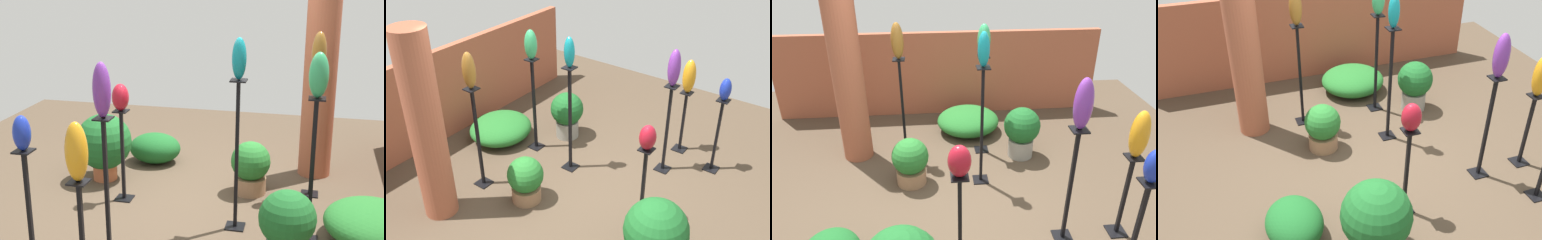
# 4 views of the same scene
# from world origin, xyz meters

# --- Properties ---
(ground_plane) EXTENTS (8.00, 8.00, 0.00)m
(ground_plane) POSITION_xyz_m (0.00, 0.00, 0.00)
(ground_plane) COLOR #4C3D2D
(brick_wall_back) EXTENTS (5.60, 0.12, 1.47)m
(brick_wall_back) POSITION_xyz_m (0.00, 2.75, 0.73)
(brick_wall_back) COLOR #9E5138
(brick_wall_back) RESTS_ON ground
(brick_pillar) EXTENTS (0.41, 0.41, 2.45)m
(brick_pillar) POSITION_xyz_m (-1.25, 1.37, 1.22)
(brick_pillar) COLOR #9E5138
(brick_pillar) RESTS_ON ground
(pedestal_ruby) EXTENTS (0.20, 0.20, 1.09)m
(pedestal_ruby) POSITION_xyz_m (0.07, -0.80, 0.50)
(pedestal_ruby) COLOR black
(pedestal_ruby) RESTS_ON ground
(pedestal_violet) EXTENTS (0.20, 0.20, 1.35)m
(pedestal_violet) POSITION_xyz_m (1.21, -0.53, 0.62)
(pedestal_violet) COLOR black
(pedestal_violet) RESTS_ON ground
(pedestal_jade) EXTENTS (0.20, 0.20, 1.49)m
(pedestal_jade) POSITION_xyz_m (0.57, 1.34, 0.69)
(pedestal_jade) COLOR black
(pedestal_jade) RESTS_ON ground
(pedestal_amber) EXTENTS (0.20, 0.20, 0.99)m
(pedestal_amber) POSITION_xyz_m (1.84, -0.51, 0.45)
(pedestal_amber) COLOR black
(pedestal_amber) RESTS_ON ground
(pedestal_bronze) EXTENTS (0.20, 0.20, 1.48)m
(pedestal_bronze) POSITION_xyz_m (-0.56, 1.34, 0.69)
(pedestal_bronze) COLOR black
(pedestal_bronze) RESTS_ON ground
(pedestal_teal) EXTENTS (0.20, 0.20, 1.60)m
(pedestal_teal) POSITION_xyz_m (0.46, 0.59, 0.74)
(pedestal_teal) COLOR black
(pedestal_teal) RESTS_ON ground
(art_vase_ruby) EXTENTS (0.21, 0.19, 0.31)m
(art_vase_ruby) POSITION_xyz_m (0.07, -0.80, 1.24)
(art_vase_ruby) COLOR maroon
(art_vase_ruby) RESTS_ON pedestal_ruby
(art_vase_violet) EXTENTS (0.18, 0.16, 0.51)m
(art_vase_violet) POSITION_xyz_m (1.21, -0.53, 1.61)
(art_vase_violet) COLOR #6B2D8C
(art_vase_violet) RESTS_ON pedestal_violet
(art_vase_amber) EXTENTS (0.18, 0.19, 0.51)m
(art_vase_amber) POSITION_xyz_m (1.84, -0.51, 1.25)
(art_vase_amber) COLOR orange
(art_vase_amber) RESTS_ON pedestal_amber
(art_vase_bronze) EXTENTS (0.17, 0.16, 0.48)m
(art_vase_bronze) POSITION_xyz_m (-0.56, 1.34, 1.72)
(art_vase_bronze) COLOR brown
(art_vase_bronze) RESTS_ON pedestal_bronze
(art_vase_teal) EXTENTS (0.14, 0.14, 0.41)m
(art_vase_teal) POSITION_xyz_m (0.46, 0.59, 1.80)
(art_vase_teal) COLOR #0F727A
(art_vase_teal) RESTS_ON pedestal_teal
(potted_plant_mid_left) EXTENTS (0.52, 0.52, 0.76)m
(potted_plant_mid_left) POSITION_xyz_m (1.13, 1.15, 0.43)
(potted_plant_mid_left) COLOR gray
(potted_plant_mid_left) RESTS_ON ground
(potted_plant_front_left) EXTENTS (0.71, 0.71, 0.86)m
(potted_plant_front_left) POSITION_xyz_m (-0.46, -1.24, 0.49)
(potted_plant_front_left) COLOR #B25B38
(potted_plant_front_left) RESTS_ON ground
(potted_plant_back_center) EXTENTS (0.48, 0.48, 0.64)m
(potted_plant_back_center) POSITION_xyz_m (-0.45, 0.63, 0.34)
(potted_plant_back_center) COLOR #936B4C
(potted_plant_back_center) RESTS_ON ground
(foliage_bed_east) EXTENTS (1.00, 0.95, 0.38)m
(foliage_bed_east) POSITION_xyz_m (0.43, 1.96, 0.19)
(foliage_bed_east) COLOR #236B28
(foliage_bed_east) RESTS_ON ground
(foliage_bed_west) EXTENTS (0.60, 0.72, 0.41)m
(foliage_bed_west) POSITION_xyz_m (-1.18, -0.79, 0.21)
(foliage_bed_west) COLOR #195923
(foliage_bed_west) RESTS_ON ground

